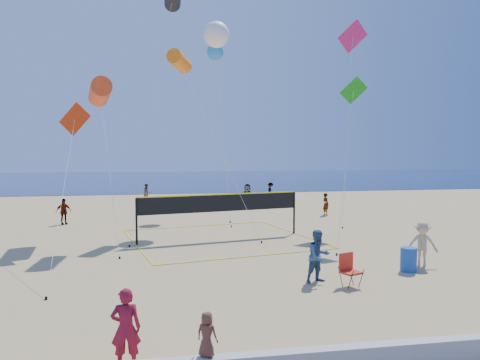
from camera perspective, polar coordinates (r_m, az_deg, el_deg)
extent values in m
plane|color=tan|center=(12.89, 2.45, -17.22)|extent=(120.00, 120.00, 0.00)
cube|color=#101F4E|center=(73.93, -8.12, 0.12)|extent=(140.00, 50.00, 0.03)
imported|color=maroon|center=(10.56, -13.75, -17.15)|extent=(0.63, 0.42, 1.72)
imported|color=brown|center=(9.54, -4.06, -18.25)|extent=(0.51, 0.46, 0.88)
imported|color=#2F4F76|center=(16.64, 9.55, -9.14)|extent=(1.06, 0.93, 1.83)
imported|color=tan|center=(19.99, 21.35, -7.25)|extent=(1.33, 1.14, 1.78)
imported|color=gray|center=(30.81, -20.72, -3.61)|extent=(1.01, 0.81, 1.60)
imported|color=gray|center=(36.71, 0.90, -1.98)|extent=(1.87, 1.18, 1.93)
imported|color=gray|center=(33.37, 10.41, -2.92)|extent=(0.51, 0.65, 1.56)
imported|color=gray|center=(42.11, -11.29, -1.56)|extent=(0.89, 0.77, 1.57)
imported|color=gray|center=(42.51, 3.75, -1.41)|extent=(0.66, 1.08, 1.63)
cube|color=red|center=(16.38, 13.38, -10.92)|extent=(0.76, 0.73, 0.07)
cube|color=red|center=(16.47, 12.80, -9.65)|extent=(0.58, 0.27, 0.60)
cylinder|color=black|center=(16.12, 13.30, -11.97)|extent=(0.13, 0.29, 0.78)
cylinder|color=black|center=(16.43, 12.20, -11.65)|extent=(0.13, 0.29, 0.78)
cylinder|color=black|center=(16.45, 14.53, -11.66)|extent=(0.13, 0.29, 0.78)
cylinder|color=black|center=(16.75, 13.43, -11.37)|extent=(0.13, 0.29, 0.78)
cylinder|color=#1948A8|center=(19.04, 19.86, -9.10)|extent=(0.79, 0.79, 0.91)
cylinder|color=black|center=(23.10, -12.51, -4.99)|extent=(0.10, 0.10, 2.29)
cylinder|color=black|center=(25.88, 6.61, -4.00)|extent=(0.10, 0.10, 2.29)
cube|color=black|center=(24.06, -2.40, -2.85)|extent=(8.40, 1.75, 0.86)
cube|color=#FFFE1A|center=(24.01, -2.40, -1.76)|extent=(8.40, 1.76, 0.06)
cube|color=#FFFE1A|center=(20.43, 1.67, -9.28)|extent=(8.60, 1.82, 0.02)
cube|color=#FFFE1A|center=(28.35, -5.29, -5.63)|extent=(8.60, 1.82, 0.02)
cylinder|color=#E94819|center=(26.44, -16.70, 10.23)|extent=(1.54, 2.73, 1.41)
cylinder|color=silver|center=(23.20, -15.72, 1.75)|extent=(1.36, 6.05, 7.63)
cylinder|color=black|center=(20.64, -14.46, -9.15)|extent=(0.08, 0.08, 0.10)
cylinder|color=silver|center=(24.88, -10.56, 8.36)|extent=(2.33, 4.71, 13.20)
cylinder|color=black|center=(22.95, -13.32, -7.83)|extent=(0.08, 0.08, 0.10)
cylinder|color=orange|center=(27.60, -7.40, 14.15)|extent=(1.57, 2.23, 1.12)
cylinder|color=silver|center=(24.90, -2.75, 4.24)|extent=(3.73, 4.85, 9.58)
cylinder|color=black|center=(23.29, 2.64, -7.57)|extent=(0.08, 0.08, 0.10)
cube|color=red|center=(23.76, -19.48, 7.02)|extent=(1.56, 0.54, 1.62)
cylinder|color=silver|center=(19.55, -20.71, -1.07)|extent=(0.42, 8.52, 6.02)
cylinder|color=black|center=(15.94, -22.57, -13.17)|extent=(0.08, 0.08, 0.10)
cube|color=#1B9B18|center=(24.71, 13.68, 10.58)|extent=(1.37, 0.38, 1.39)
cylinder|color=silver|center=(22.54, 12.77, 1.64)|extent=(2.19, 3.45, 7.56)
cylinder|color=black|center=(21.02, 11.71, -8.87)|extent=(0.08, 0.08, 0.10)
cube|color=#E1236A|center=(31.22, 13.57, 16.67)|extent=(2.11, 0.28, 2.09)
cylinder|color=silver|center=(29.09, 13.00, 6.08)|extent=(1.48, 2.33, 11.61)
cylinder|color=black|center=(28.09, 12.39, -5.70)|extent=(0.08, 0.08, 0.10)
sphere|color=white|center=(30.86, -2.91, 17.29)|extent=(2.06, 2.06, 1.63)
cylinder|color=silver|center=(28.76, -2.01, 6.39)|extent=(0.54, 2.64, 11.80)
cylinder|color=black|center=(27.85, -1.06, -5.70)|extent=(0.08, 0.08, 0.10)
sphere|color=#2691E8|center=(36.05, -3.04, 15.33)|extent=(1.38, 1.38, 1.24)
cylinder|color=silver|center=(32.30, -2.20, 6.12)|extent=(0.15, 6.17, 11.82)
cylinder|color=black|center=(29.59, -1.20, -5.14)|extent=(0.08, 0.08, 0.10)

